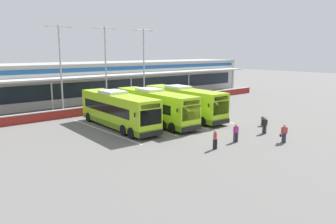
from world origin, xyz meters
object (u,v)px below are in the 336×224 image
at_px(pedestrian_with_handbag, 284,133).
at_px(lamp_post_east, 144,62).
at_px(coach_bus_left_centre, 155,107).
at_px(lamp_post_centre, 106,63).
at_px(coach_bus_leftmost, 118,111).
at_px(lamp_post_west, 60,64).
at_px(pedestrian_near_bin, 236,132).
at_px(pedestrian_child, 215,139).
at_px(litter_bin, 264,121).
at_px(coach_bus_centre, 183,103).
at_px(pedestrian_in_dark_coat, 265,125).

xyz_separation_m(pedestrian_with_handbag, lamp_post_east, (3.23, 24.58, 5.43)).
distance_m(coach_bus_left_centre, lamp_post_centre, 12.18).
relative_size(coach_bus_leftmost, lamp_post_west, 1.11).
xyz_separation_m(pedestrian_near_bin, lamp_post_west, (-6.00, 22.60, 5.42)).
relative_size(pedestrian_with_handbag, pedestrian_child, 1.00).
distance_m(lamp_post_east, litter_bin, 20.60).
bearing_deg(lamp_post_east, pedestrian_with_handbag, -97.49).
height_order(lamp_post_west, litter_bin, lamp_post_west).
xyz_separation_m(coach_bus_centre, pedestrian_near_bin, (-3.67, -10.55, -0.91)).
bearing_deg(pedestrian_in_dark_coat, coach_bus_leftmost, 129.38).
height_order(coach_bus_centre, pedestrian_near_bin, coach_bus_centre).
height_order(lamp_post_centre, litter_bin, lamp_post_centre).
bearing_deg(litter_bin, pedestrian_child, -167.85).
height_order(pedestrian_in_dark_coat, lamp_post_east, lamp_post_east).
bearing_deg(coach_bus_leftmost, pedestrian_child, -80.91).
relative_size(pedestrian_near_bin, lamp_post_east, 0.15).
distance_m(pedestrian_child, lamp_post_centre, 22.93).
bearing_deg(pedestrian_near_bin, coach_bus_centre, 70.81).
height_order(pedestrian_in_dark_coat, lamp_post_west, lamp_post_west).
bearing_deg(lamp_post_west, pedestrian_in_dark_coat, -65.00).
distance_m(pedestrian_with_handbag, lamp_post_west, 27.52).
xyz_separation_m(coach_bus_centre, lamp_post_east, (2.57, 11.20, 4.50)).
distance_m(coach_bus_centre, litter_bin, 9.40).
distance_m(pedestrian_child, litter_bin, 10.63).
height_order(coach_bus_left_centre, coach_bus_centre, same).
xyz_separation_m(pedestrian_in_dark_coat, pedestrian_child, (-7.48, -0.26, 0.00)).
height_order(pedestrian_in_dark_coat, pedestrian_child, same).
height_order(coach_bus_left_centre, litter_bin, coach_bus_left_centre).
distance_m(pedestrian_near_bin, litter_bin, 7.70).
relative_size(pedestrian_in_dark_coat, lamp_post_centre, 0.15).
relative_size(pedestrian_with_handbag, pedestrian_in_dark_coat, 1.00).
xyz_separation_m(pedestrian_in_dark_coat, lamp_post_east, (1.73, 21.69, 5.42)).
distance_m(coach_bus_leftmost, coach_bus_left_centre, 4.29).
height_order(lamp_post_west, lamp_post_east, same).
bearing_deg(lamp_post_centre, coach_bus_centre, -71.88).
bearing_deg(pedestrian_in_dark_coat, lamp_post_west, 115.00).
xyz_separation_m(coach_bus_left_centre, pedestrian_with_handbag, (3.64, -13.41, -0.93)).
height_order(coach_bus_centre, pedestrian_with_handbag, coach_bus_centre).
bearing_deg(coach_bus_leftmost, pedestrian_near_bin, -67.09).
height_order(coach_bus_leftmost, lamp_post_east, lamp_post_east).
bearing_deg(lamp_post_centre, lamp_post_west, 173.08).
xyz_separation_m(lamp_post_east, litter_bin, (1.18, -19.72, -5.82)).
distance_m(lamp_post_centre, lamp_post_east, 6.28).
relative_size(lamp_post_centre, lamp_post_east, 1.00).
bearing_deg(litter_bin, coach_bus_left_centre, 133.24).
bearing_deg(pedestrian_in_dark_coat, lamp_post_centre, 101.77).
distance_m(lamp_post_west, lamp_post_centre, 6.01).
xyz_separation_m(pedestrian_with_handbag, pedestrian_in_dark_coat, (1.50, 2.88, 0.02)).
height_order(pedestrian_near_bin, lamp_post_east, lamp_post_east).
relative_size(pedestrian_child, litter_bin, 1.74).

